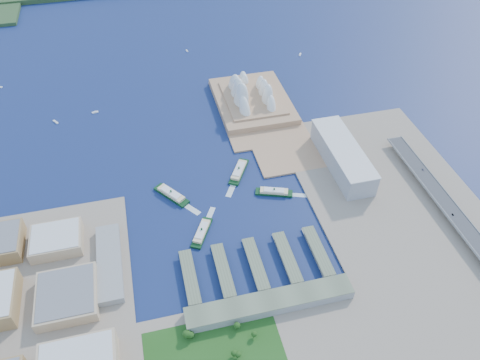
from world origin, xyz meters
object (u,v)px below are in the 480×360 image
object	(u,v)px
opera_house	(253,89)
ferry_c	(202,231)
ferry_a	(171,193)
car_b	(453,215)
ferry_d	(274,191)
car_c	(423,170)
ferry_b	(239,170)
toaster_building	(342,156)

from	to	relation	value
opera_house	ferry_c	distance (m)	321.05
ferry_a	car_b	distance (m)	395.61
ferry_c	ferry_d	world-z (taller)	ferry_c
ferry_a	ferry_c	size ratio (longest dim) A/B	1.10
ferry_a	ferry_d	bearing A→B (deg)	-48.24
car_b	car_c	xyz separation A→B (m)	(8.00, 92.93, 0.03)
opera_house	car_c	world-z (taller)	opera_house
ferry_b	car_c	bearing A→B (deg)	14.57
ferry_a	opera_house	bearing A→B (deg)	12.28
opera_house	car_b	bearing A→B (deg)	-61.12
opera_house	ferry_d	distance (m)	236.69
toaster_building	ferry_c	xyz separation A→B (m)	(-237.08, -84.11, -15.31)
opera_house	car_c	distance (m)	322.59
ferry_d	ferry_a	bearing A→B (deg)	97.89
toaster_building	car_b	xyz separation A→B (m)	(101.00, -146.29, -5.05)
ferry_c	car_c	world-z (taller)	car_c
ferry_b	ferry_d	bearing A→B (deg)	-24.72
opera_house	ferry_c	xyz separation A→B (m)	(-147.08, -284.11, -26.81)
ferry_a	car_b	bearing A→B (deg)	-57.81
car_b	car_c	bearing A→B (deg)	85.08
ferry_d	car_c	world-z (taller)	car_c
ferry_b	car_c	world-z (taller)	car_c
ferry_a	ferry_d	xyz separation A→B (m)	(147.85, -30.72, -0.58)
ferry_a	ferry_c	bearing A→B (deg)	-106.07
toaster_building	ferry_d	distance (m)	125.09
ferry_a	ferry_b	xyz separation A→B (m)	(108.49, 26.17, -0.06)
ferry_a	car_c	xyz separation A→B (m)	(376.45, -50.79, 9.75)
toaster_building	ferry_b	world-z (taller)	toaster_building
opera_house	ferry_a	xyz separation A→B (m)	(-177.45, -202.57, -26.26)
ferry_c	car_c	distance (m)	347.60
opera_house	toaster_building	distance (m)	219.62
car_b	ferry_a	bearing A→B (deg)	158.69
toaster_building	car_c	size ratio (longest dim) A/B	35.56
ferry_c	ferry_b	bearing A→B (deg)	-97.18
ferry_b	car_c	xyz separation A→B (m)	(267.97, -76.96, 9.81)
ferry_a	ferry_b	distance (m)	111.60
car_b	ferry_b	bearing A→B (deg)	146.83
ferry_c	car_b	distance (m)	343.90
ferry_d	car_b	bearing A→B (deg)	-97.50
ferry_b	car_b	size ratio (longest dim) A/B	16.51
ferry_c	car_c	xyz separation A→B (m)	(346.08, 30.75, 10.29)
opera_house	ferry_b	xyz separation A→B (m)	(-68.97, -176.40, -26.32)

